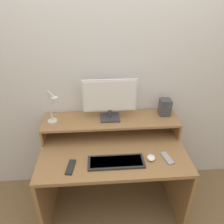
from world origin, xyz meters
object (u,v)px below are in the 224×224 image
object	(u,v)px
desk_lamp	(53,108)
remote_secondary	(167,158)
router_dock	(165,107)
monitor	(110,98)
keyboard	(116,162)
remote_control	(71,167)
mouse	(151,158)

from	to	relation	value
desk_lamp	remote_secondary	world-z (taller)	desk_lamp
router_dock	remote_secondary	bearing A→B (deg)	-100.20
monitor	keyboard	distance (m)	0.55
router_dock	remote_secondary	world-z (taller)	router_dock
remote_control	remote_secondary	size ratio (longest dim) A/B	1.07
mouse	desk_lamp	bearing A→B (deg)	157.77
monitor	keyboard	world-z (taller)	monitor
desk_lamp	router_dock	world-z (taller)	desk_lamp
monitor	mouse	xyz separation A→B (m)	(0.30, -0.40, -0.35)
router_dock	mouse	size ratio (longest dim) A/B	2.05
desk_lamp	router_dock	xyz separation A→B (m)	(0.99, 0.10, -0.09)
monitor	keyboard	xyz separation A→B (m)	(0.02, -0.41, -0.35)
router_dock	remote_control	xyz separation A→B (m)	(-0.85, -0.47, -0.23)
monitor	router_dock	bearing A→B (deg)	3.21
router_dock	remote_control	bearing A→B (deg)	-150.80
router_dock	mouse	distance (m)	0.52
router_dock	remote_secondary	xyz separation A→B (m)	(-0.08, -0.43, -0.23)
remote_control	mouse	bearing A→B (deg)	4.36
monitor	mouse	bearing A→B (deg)	-52.40
monitor	remote_control	distance (m)	0.66
desk_lamp	remote_control	world-z (taller)	desk_lamp
mouse	remote_control	world-z (taller)	mouse
keyboard	remote_control	bearing A→B (deg)	-175.29
router_dock	monitor	bearing A→B (deg)	-176.79
remote_secondary	mouse	bearing A→B (deg)	177.39
desk_lamp	remote_control	size ratio (longest dim) A/B	1.86
router_dock	remote_secondary	distance (m)	0.50
monitor	desk_lamp	xyz separation A→B (m)	(-0.48, -0.08, -0.04)
keyboard	mouse	world-z (taller)	mouse
keyboard	remote_secondary	bearing A→B (deg)	1.86
keyboard	remote_secondary	size ratio (longest dim) A/B	2.95
monitor	remote_control	bearing A→B (deg)	-126.77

